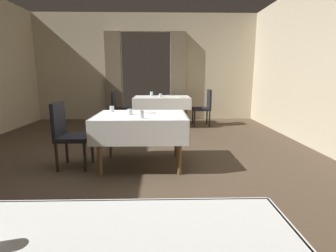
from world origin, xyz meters
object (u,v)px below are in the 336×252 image
(chair_mid_left, at_px, (68,132))
(dining_table_mid, at_px, (141,122))
(plate_mid_d, at_px, (149,112))
(glass_far_a, at_px, (152,94))
(chair_far_right, at_px, (204,106))
(plate_far_d, at_px, (170,96))
(glass_mid_c, at_px, (112,109))
(chair_far_left, at_px, (119,106))
(plate_far_b, at_px, (182,97))
(dining_table_far, at_px, (162,100))
(glass_far_c, at_px, (160,95))
(glass_mid_a, at_px, (142,115))
(glass_mid_b, at_px, (130,112))

(chair_mid_left, bearing_deg, dining_table_mid, 3.22)
(plate_mid_d, relative_size, glass_far_a, 1.77)
(dining_table_mid, xyz_separation_m, chair_far_right, (1.40, 2.97, -0.13))
(plate_far_d, bearing_deg, glass_mid_c, -107.68)
(chair_far_left, distance_m, plate_far_b, 1.61)
(dining_table_mid, xyz_separation_m, chair_mid_left, (-1.03, -0.06, -0.13))
(dining_table_far, relative_size, chair_mid_left, 1.53)
(dining_table_far, height_order, glass_far_c, glass_far_c)
(glass_mid_c, bearing_deg, glass_mid_a, -50.04)
(glass_mid_a, bearing_deg, plate_far_b, 76.23)
(dining_table_mid, bearing_deg, chair_mid_left, -176.78)
(glass_mid_a, distance_m, glass_far_c, 3.21)
(chair_far_left, xyz_separation_m, glass_mid_a, (0.83, -3.21, 0.29))
(chair_far_left, distance_m, chair_far_right, 2.20)
(chair_mid_left, relative_size, chair_far_right, 1.00)
(plate_mid_d, bearing_deg, chair_mid_left, -169.31)
(dining_table_mid, distance_m, glass_mid_c, 0.55)
(glass_mid_a, xyz_separation_m, plate_mid_d, (0.08, 0.48, -0.04))
(chair_mid_left, distance_m, plate_far_b, 3.37)
(dining_table_far, distance_m, chair_far_left, 1.11)
(chair_far_left, distance_m, plate_mid_d, 2.88)
(chair_far_right, bearing_deg, glass_mid_c, -124.40)
(glass_far_c, bearing_deg, chair_mid_left, -113.76)
(glass_mid_b, relative_size, glass_mid_c, 0.93)
(glass_far_a, bearing_deg, glass_mid_a, -89.94)
(glass_mid_b, bearing_deg, dining_table_mid, 12.83)
(glass_far_a, xyz_separation_m, glass_far_c, (0.24, -0.34, -0.01))
(dining_table_mid, bearing_deg, glass_far_a, 89.48)
(dining_table_far, bearing_deg, glass_far_c, -108.80)
(dining_table_far, distance_m, glass_mid_b, 3.06)
(dining_table_mid, relative_size, glass_mid_a, 12.65)
(dining_table_far, xyz_separation_m, plate_far_b, (0.49, -0.22, 0.10))
(dining_table_far, height_order, glass_mid_c, glass_mid_c)
(chair_far_right, bearing_deg, chair_mid_left, -128.67)
(plate_far_d, bearing_deg, dining_table_mid, -98.76)
(plate_mid_d, bearing_deg, chair_far_right, 65.40)
(dining_table_mid, height_order, dining_table_far, same)
(glass_mid_a, xyz_separation_m, glass_far_c, (0.23, 3.20, -0.01))
(dining_table_far, xyz_separation_m, glass_far_c, (-0.04, -0.11, 0.14))
(glass_far_a, bearing_deg, glass_far_c, -55.30)
(dining_table_far, bearing_deg, dining_table_mid, -95.77)
(dining_table_far, relative_size, glass_mid_a, 14.05)
(plate_mid_d, bearing_deg, dining_table_far, 86.13)
(glass_mid_b, bearing_deg, dining_table_far, 81.39)
(glass_mid_c, bearing_deg, dining_table_far, 74.40)
(dining_table_far, relative_size, plate_far_d, 6.25)
(glass_far_a, relative_size, plate_far_d, 0.50)
(glass_mid_b, bearing_deg, glass_far_c, 81.78)
(glass_mid_b, relative_size, plate_far_b, 0.42)
(plate_far_d, bearing_deg, glass_far_a, -171.43)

